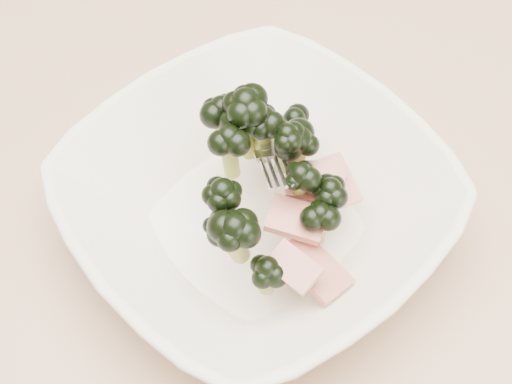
{
  "coord_description": "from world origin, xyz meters",
  "views": [
    {
      "loc": [
        0.22,
        -0.27,
        1.26
      ],
      "look_at": [
        0.04,
        -0.02,
        0.8
      ],
      "focal_mm": 50.0,
      "sensor_mm": 36.0,
      "label": 1
    }
  ],
  "objects": [
    {
      "name": "broccoli_dish",
      "position": [
        0.04,
        -0.02,
        0.79
      ],
      "size": [
        0.35,
        0.35,
        0.12
      ],
      "color": "beige",
      "rests_on": "dining_table"
    },
    {
      "name": "dining_table",
      "position": [
        0.0,
        0.0,
        0.65
      ],
      "size": [
        1.2,
        0.8,
        0.75
      ],
      "color": "tan",
      "rests_on": "ground"
    }
  ]
}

